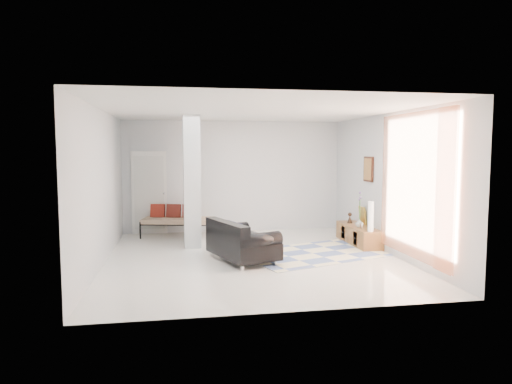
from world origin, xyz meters
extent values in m
plane|color=white|center=(0.00, 0.00, 0.00)|extent=(6.00, 6.00, 0.00)
plane|color=white|center=(0.00, 0.00, 2.80)|extent=(6.00, 6.00, 0.00)
plane|color=silver|center=(0.00, 3.00, 1.40)|extent=(6.00, 0.00, 6.00)
plane|color=silver|center=(0.00, -3.00, 1.40)|extent=(6.00, 0.00, 6.00)
plane|color=silver|center=(-2.75, 0.00, 1.40)|extent=(0.00, 6.00, 6.00)
plane|color=silver|center=(2.75, 0.00, 1.40)|extent=(0.00, 6.00, 6.00)
cube|color=silver|center=(-1.10, 1.60, 1.40)|extent=(0.35, 1.20, 2.80)
cube|color=white|center=(-2.10, 2.96, 1.02)|extent=(0.85, 0.06, 2.04)
plane|color=orange|center=(2.67, -1.15, 1.45)|extent=(0.00, 2.55, 2.55)
cube|color=#36190E|center=(2.72, 0.90, 1.65)|extent=(0.04, 0.45, 0.55)
cube|color=brown|center=(2.52, 0.90, 0.20)|extent=(0.45, 1.63, 0.40)
cube|color=#36190E|center=(2.30, 0.54, 0.20)|extent=(0.02, 0.22, 0.28)
cube|color=#36190E|center=(2.30, 1.27, 0.20)|extent=(0.02, 0.22, 0.28)
cube|color=gold|center=(2.70, 1.13, 0.60)|extent=(0.09, 0.32, 0.40)
cube|color=silver|center=(2.42, 0.54, 0.46)|extent=(0.04, 0.10, 0.12)
cylinder|color=silver|center=(-0.32, -0.86, 0.05)|extent=(0.05, 0.05, 0.10)
cylinder|color=silver|center=(-0.74, 0.27, 0.05)|extent=(0.05, 0.05, 0.10)
cylinder|color=silver|center=(0.31, -0.63, 0.05)|extent=(0.05, 0.05, 0.10)
cylinder|color=silver|center=(-0.11, 0.50, 0.05)|extent=(0.05, 0.05, 0.10)
cube|color=black|center=(-0.21, -0.18, 0.25)|extent=(1.32, 1.66, 0.30)
cube|color=black|center=(-0.53, -0.29, 0.58)|extent=(0.69, 1.43, 0.36)
cylinder|color=black|center=(-0.01, -0.74, 0.48)|extent=(0.87, 0.55, 0.28)
cylinder|color=black|center=(-0.42, 0.39, 0.48)|extent=(0.87, 0.55, 0.28)
cube|color=black|center=(-0.42, -0.25, 0.60)|extent=(0.32, 0.55, 0.31)
cylinder|color=black|center=(-2.28, 2.29, 0.20)|extent=(0.04, 0.04, 0.40)
cylinder|color=black|center=(-0.66, 1.94, 0.20)|extent=(0.04, 0.04, 0.40)
cylinder|color=black|center=(-2.14, 2.96, 0.20)|extent=(0.04, 0.04, 0.40)
cylinder|color=black|center=(-0.52, 2.61, 0.20)|extent=(0.04, 0.04, 0.40)
cube|color=beige|center=(-1.40, 2.45, 0.38)|extent=(1.79, 1.04, 0.12)
cube|color=maroon|center=(-1.89, 2.71, 0.60)|extent=(0.37, 0.23, 0.33)
cube|color=#5E1F17|center=(-1.51, 2.63, 0.60)|extent=(0.37, 0.23, 0.33)
cube|color=maroon|center=(-1.13, 2.55, 0.60)|extent=(0.37, 0.23, 0.33)
cube|color=beige|center=(1.23, 0.12, 0.01)|extent=(3.17, 2.60, 0.01)
cylinder|color=white|center=(2.50, 0.23, 0.71)|extent=(0.11, 0.11, 0.62)
imported|color=silver|center=(2.47, 0.74, 0.49)|extent=(0.19, 0.19, 0.18)
camera|label=1|loc=(-1.39, -8.51, 2.06)|focal=32.00mm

